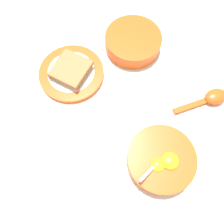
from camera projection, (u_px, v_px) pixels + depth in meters
The scene contains 6 objects.
ground_plane at pixel (134, 97), 0.64m from camera, with size 3.00×3.00×0.00m, color silver.
egg_bowl at pixel (161, 159), 0.55m from camera, with size 0.17×0.17×0.08m.
toast_plate at pixel (72, 73), 0.66m from camera, with size 0.20×0.20×0.02m.
toast_sandwich at pixel (71, 69), 0.64m from camera, with size 0.12×0.13×0.03m.
soup_spoon at pixel (211, 98), 0.63m from camera, with size 0.16×0.11×0.03m.
congee_bowl at pixel (133, 41), 0.69m from camera, with size 0.18×0.18×0.05m.
Camera 1 is at (0.25, 0.13, 0.58)m, focal length 35.00 mm.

